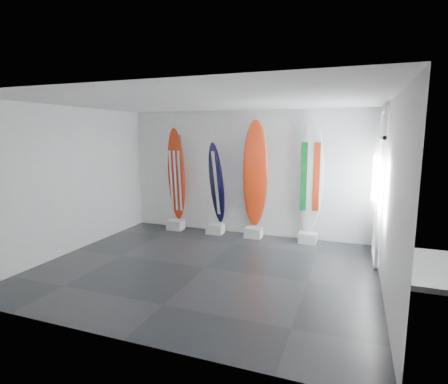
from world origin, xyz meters
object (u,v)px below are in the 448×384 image
at_px(surfboard_navy, 217,183).
at_px(surfboard_swiss, 255,174).
at_px(surfboard_italy, 310,177).
at_px(surfboard_usa, 176,175).

relative_size(surfboard_navy, surfboard_swiss, 0.80).
bearing_deg(surfboard_navy, surfboard_italy, 21.48).
bearing_deg(surfboard_italy, surfboard_swiss, 177.54).
height_order(surfboard_navy, surfboard_swiss, surfboard_swiss).
xyz_separation_m(surfboard_navy, surfboard_swiss, (0.98, 0.00, 0.26)).
relative_size(surfboard_usa, surfboard_swiss, 0.93).
bearing_deg(surfboard_italy, surfboard_navy, 177.54).
distance_m(surfboard_swiss, surfboard_italy, 1.27).
xyz_separation_m(surfboard_usa, surfboard_navy, (1.10, 0.00, -0.17)).
height_order(surfboard_usa, surfboard_navy, surfboard_usa).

